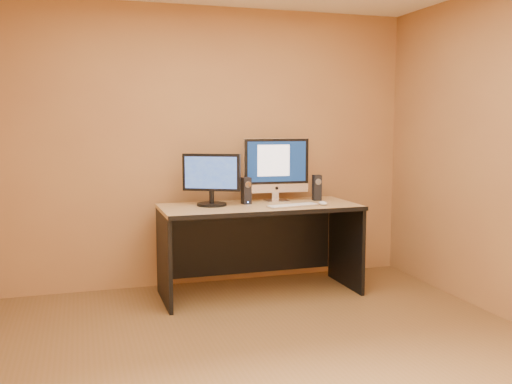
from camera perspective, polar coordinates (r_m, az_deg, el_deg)
floor at (r=3.80m, az=1.88°, el=-16.85°), size 4.00×4.00×0.00m
walls at (r=3.48m, az=1.97°, el=3.12°), size 4.00×4.00×2.60m
desk at (r=5.12m, az=0.36°, el=-5.79°), size 1.75×0.77×0.81m
imac at (r=5.26m, az=2.12°, el=2.29°), size 0.63×0.27×0.60m
second_monitor at (r=5.01m, az=-4.47°, el=1.22°), size 0.58×0.47×0.46m
speaker_left at (r=5.11m, az=-0.99°, el=0.13°), size 0.08×0.09×0.24m
speaker_right at (r=5.38m, az=6.11°, el=0.43°), size 0.08×0.08×0.24m
keyboard at (r=4.97m, az=3.70°, el=-1.36°), size 0.48×0.22×0.02m
mouse at (r=5.07m, az=6.70°, el=-1.10°), size 0.07×0.12×0.04m
cable_a at (r=5.39m, az=2.43°, el=-0.76°), size 0.11×0.22×0.01m
cable_b at (r=5.44m, az=1.80°, el=-0.68°), size 0.06×0.19×0.01m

